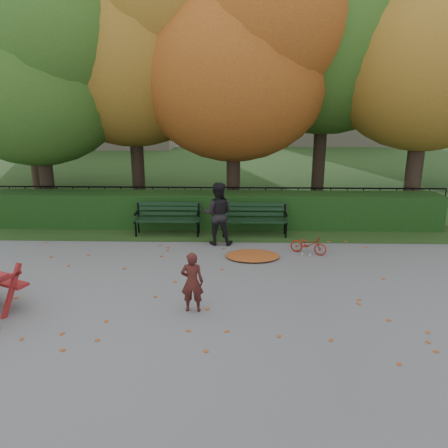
{
  "coord_description": "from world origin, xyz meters",
  "views": [
    {
      "loc": [
        0.55,
        -7.91,
        3.74
      ],
      "look_at": [
        0.32,
        1.34,
        1.0
      ],
      "focal_mm": 35.0,
      "sensor_mm": 36.0,
      "label": 1
    }
  ],
  "objects_px": {
    "adult": "(218,214)",
    "tree_c": "(245,57)",
    "tree_e": "(443,46)",
    "tree_g": "(444,49)",
    "tree_f": "(27,40)",
    "bench_right": "(254,217)",
    "child": "(192,282)",
    "bench_left": "(168,216)",
    "bicycle": "(308,244)",
    "tree_a": "(41,67)",
    "tree_b": "(140,40)",
    "tree_d": "(341,21)"
  },
  "relations": [
    {
      "from": "bicycle",
      "to": "tree_d",
      "type": "bearing_deg",
      "value": 6.14
    },
    {
      "from": "tree_b",
      "to": "tree_f",
      "type": "distance_m",
      "value": 5.32
    },
    {
      "from": "tree_c",
      "to": "adult",
      "type": "distance_m",
      "value": 5.1
    },
    {
      "from": "adult",
      "to": "tree_f",
      "type": "bearing_deg",
      "value": -38.36
    },
    {
      "from": "tree_e",
      "to": "bench_left",
      "type": "bearing_deg",
      "value": -165.19
    },
    {
      "from": "tree_d",
      "to": "bench_left",
      "type": "height_order",
      "value": "tree_d"
    },
    {
      "from": "tree_g",
      "to": "bench_right",
      "type": "bearing_deg",
      "value": -140.05
    },
    {
      "from": "tree_c",
      "to": "bench_right",
      "type": "relative_size",
      "value": 4.44
    },
    {
      "from": "tree_a",
      "to": "tree_b",
      "type": "height_order",
      "value": "tree_b"
    },
    {
      "from": "bench_right",
      "to": "tree_e",
      "type": "bearing_deg",
      "value": 20.87
    },
    {
      "from": "tree_g",
      "to": "bicycle",
      "type": "distance_m",
      "value": 10.91
    },
    {
      "from": "tree_b",
      "to": "bench_right",
      "type": "xyz_separation_m",
      "value": [
        3.54,
        -3.04,
        -4.88
      ]
    },
    {
      "from": "tree_g",
      "to": "bench_right",
      "type": "distance_m",
      "value": 10.61
    },
    {
      "from": "tree_b",
      "to": "bench_left",
      "type": "height_order",
      "value": "tree_b"
    },
    {
      "from": "child",
      "to": "bicycle",
      "type": "distance_m",
      "value": 3.97
    },
    {
      "from": "tree_e",
      "to": "tree_g",
      "type": "xyz_separation_m",
      "value": [
        1.81,
        3.99,
        0.29
      ]
    },
    {
      "from": "tree_a",
      "to": "child",
      "type": "relative_size",
      "value": 6.71
    },
    {
      "from": "tree_d",
      "to": "child",
      "type": "bearing_deg",
      "value": -116.87
    },
    {
      "from": "tree_d",
      "to": "child",
      "type": "relative_size",
      "value": 8.58
    },
    {
      "from": "tree_b",
      "to": "tree_c",
      "type": "relative_size",
      "value": 1.1
    },
    {
      "from": "tree_a",
      "to": "tree_c",
      "type": "height_order",
      "value": "tree_c"
    },
    {
      "from": "tree_b",
      "to": "tree_c",
      "type": "bearing_deg",
      "value": -13.45
    },
    {
      "from": "child",
      "to": "bench_left",
      "type": "bearing_deg",
      "value": -75.24
    },
    {
      "from": "tree_a",
      "to": "child",
      "type": "bearing_deg",
      "value": -51.94
    },
    {
      "from": "bench_left",
      "to": "bench_right",
      "type": "xyz_separation_m",
      "value": [
        2.4,
        0.0,
        0.0
      ]
    },
    {
      "from": "tree_f",
      "to": "tree_g",
      "type": "bearing_deg",
      "value": 1.94
    },
    {
      "from": "tree_b",
      "to": "bench_right",
      "type": "distance_m",
      "value": 6.76
    },
    {
      "from": "tree_f",
      "to": "tree_d",
      "type": "bearing_deg",
      "value": -10.33
    },
    {
      "from": "tree_b",
      "to": "tree_c",
      "type": "distance_m",
      "value": 3.42
    },
    {
      "from": "tree_f",
      "to": "child",
      "type": "xyz_separation_m",
      "value": [
        6.94,
        -10.04,
        -5.13
      ]
    },
    {
      "from": "bench_right",
      "to": "tree_b",
      "type": "bearing_deg",
      "value": 139.33
    },
    {
      "from": "tree_d",
      "to": "tree_g",
      "type": "distance_m",
      "value": 5.16
    },
    {
      "from": "tree_b",
      "to": "child",
      "type": "bearing_deg",
      "value": -73.39
    },
    {
      "from": "tree_c",
      "to": "bicycle",
      "type": "height_order",
      "value": "tree_c"
    },
    {
      "from": "tree_a",
      "to": "tree_e",
      "type": "bearing_deg",
      "value": 0.94
    },
    {
      "from": "adult",
      "to": "tree_c",
      "type": "bearing_deg",
      "value": -100.41
    },
    {
      "from": "tree_d",
      "to": "tree_b",
      "type": "bearing_deg",
      "value": -175.62
    },
    {
      "from": "tree_a",
      "to": "tree_c",
      "type": "xyz_separation_m",
      "value": [
        6.02,
        0.38,
        0.3
      ]
    },
    {
      "from": "tree_e",
      "to": "tree_g",
      "type": "height_order",
      "value": "tree_g"
    },
    {
      "from": "bicycle",
      "to": "bench_left",
      "type": "bearing_deg",
      "value": 90.92
    },
    {
      "from": "tree_e",
      "to": "tree_f",
      "type": "height_order",
      "value": "tree_f"
    },
    {
      "from": "bench_left",
      "to": "bench_right",
      "type": "bearing_deg",
      "value": 0.0
    },
    {
      "from": "tree_d",
      "to": "tree_a",
      "type": "bearing_deg",
      "value": -169.67
    },
    {
      "from": "adult",
      "to": "child",
      "type": "bearing_deg",
      "value": 88.08
    },
    {
      "from": "tree_a",
      "to": "bench_right",
      "type": "xyz_separation_m",
      "value": [
        6.29,
        -1.88,
        -4.0
      ]
    },
    {
      "from": "bench_right",
      "to": "child",
      "type": "xyz_separation_m",
      "value": [
        -1.29,
        -4.5,
        0.04
      ]
    },
    {
      "from": "bench_left",
      "to": "tree_c",
      "type": "bearing_deg",
      "value": 46.64
    },
    {
      "from": "tree_a",
      "to": "tree_e",
      "type": "relative_size",
      "value": 0.92
    },
    {
      "from": "tree_f",
      "to": "bench_right",
      "type": "xyz_separation_m",
      "value": [
        8.23,
        -5.54,
        -5.17
      ]
    },
    {
      "from": "tree_g",
      "to": "bench_left",
      "type": "relative_size",
      "value": 4.75
    }
  ]
}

